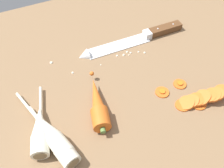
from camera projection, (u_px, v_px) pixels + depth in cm
name	position (u px, v px, depth cm)	size (l,w,h in cm)	color
ground_plane	(109.00, 87.00, 69.41)	(120.00, 90.00, 4.00)	brown
chefs_knife	(131.00, 41.00, 77.68)	(34.75, 4.73, 4.18)	silver
whole_carrot	(98.00, 104.00, 60.76)	(7.48, 18.11, 4.20)	#D6601E
parsnip_front	(40.00, 130.00, 56.45)	(7.13, 19.37, 4.00)	silver
parsnip_mid_left	(49.00, 132.00, 56.16)	(8.65, 22.21, 4.00)	silver
parsnip_mid_right	(57.00, 143.00, 54.48)	(7.14, 18.84, 4.00)	silver
carrot_slice_stack	(202.00, 98.00, 62.75)	(13.64, 5.57, 4.12)	#D6601E
carrot_slice_stray_near	(199.00, 103.00, 63.10)	(4.02, 4.02, 0.70)	#D6601E
carrot_slice_stray_mid	(162.00, 92.00, 65.37)	(3.62, 3.62, 0.70)	#D6601E
carrot_slice_stray_far	(180.00, 84.00, 67.11)	(3.45, 3.45, 0.70)	#D6601E
mince_crumbs	(109.00, 53.00, 74.69)	(27.19, 8.68, 0.89)	silver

